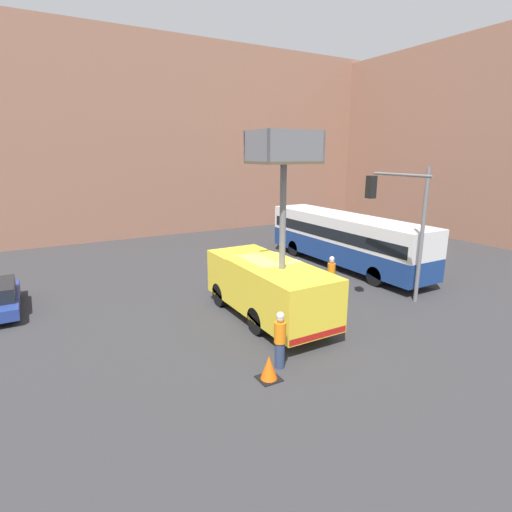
{
  "coord_description": "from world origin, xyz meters",
  "views": [
    {
      "loc": [
        -8.84,
        -13.91,
        6.73
      ],
      "look_at": [
        -0.67,
        0.39,
        2.51
      ],
      "focal_mm": 28.0,
      "sensor_mm": 36.0,
      "label": 1
    }
  ],
  "objects_px": {
    "traffic_light_pole": "(405,215)",
    "road_worker_near_truck": "(280,340)",
    "city_bus": "(345,237)",
    "road_worker_directing": "(331,275)",
    "utility_truck": "(268,283)",
    "traffic_cone_near_truck": "(269,368)"
  },
  "relations": [
    {
      "from": "traffic_light_pole",
      "to": "traffic_cone_near_truck",
      "type": "height_order",
      "value": "traffic_light_pole"
    },
    {
      "from": "traffic_light_pole",
      "to": "utility_truck",
      "type": "bearing_deg",
      "value": 165.24
    },
    {
      "from": "traffic_cone_near_truck",
      "to": "city_bus",
      "type": "bearing_deg",
      "value": 38.81
    },
    {
      "from": "city_bus",
      "to": "road_worker_directing",
      "type": "xyz_separation_m",
      "value": [
        -3.96,
        -3.48,
        -0.88
      ]
    },
    {
      "from": "road_worker_directing",
      "to": "road_worker_near_truck",
      "type": "bearing_deg",
      "value": 57.48
    },
    {
      "from": "city_bus",
      "to": "road_worker_directing",
      "type": "distance_m",
      "value": 5.35
    },
    {
      "from": "traffic_light_pole",
      "to": "road_worker_directing",
      "type": "bearing_deg",
      "value": 121.31
    },
    {
      "from": "utility_truck",
      "to": "traffic_cone_near_truck",
      "type": "distance_m",
      "value": 4.77
    },
    {
      "from": "road_worker_near_truck",
      "to": "road_worker_directing",
      "type": "relative_size",
      "value": 1.01
    },
    {
      "from": "traffic_light_pole",
      "to": "road_worker_near_truck",
      "type": "xyz_separation_m",
      "value": [
        -7.69,
        -1.94,
        -3.19
      ]
    },
    {
      "from": "road_worker_near_truck",
      "to": "traffic_light_pole",
      "type": "bearing_deg",
      "value": 100.72
    },
    {
      "from": "road_worker_near_truck",
      "to": "traffic_cone_near_truck",
      "type": "height_order",
      "value": "road_worker_near_truck"
    },
    {
      "from": "utility_truck",
      "to": "traffic_cone_near_truck",
      "type": "xyz_separation_m",
      "value": [
        -2.38,
        -3.95,
        -1.24
      ]
    },
    {
      "from": "road_worker_directing",
      "to": "traffic_cone_near_truck",
      "type": "relative_size",
      "value": 2.47
    },
    {
      "from": "traffic_light_pole",
      "to": "traffic_cone_near_truck",
      "type": "bearing_deg",
      "value": -164.15
    },
    {
      "from": "city_bus",
      "to": "road_worker_directing",
      "type": "height_order",
      "value": "city_bus"
    },
    {
      "from": "utility_truck",
      "to": "road_worker_near_truck",
      "type": "height_order",
      "value": "utility_truck"
    },
    {
      "from": "utility_truck",
      "to": "traffic_cone_near_truck",
      "type": "bearing_deg",
      "value": -121.13
    },
    {
      "from": "traffic_light_pole",
      "to": "road_worker_directing",
      "type": "relative_size",
      "value": 3.24
    },
    {
      "from": "utility_truck",
      "to": "city_bus",
      "type": "xyz_separation_m",
      "value": [
        8.28,
        4.63,
        0.24
      ]
    },
    {
      "from": "traffic_light_pole",
      "to": "traffic_cone_near_truck",
      "type": "xyz_separation_m",
      "value": [
        -8.36,
        -2.37,
        -3.8
      ]
    },
    {
      "from": "city_bus",
      "to": "road_worker_directing",
      "type": "relative_size",
      "value": 6.21
    }
  ]
}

